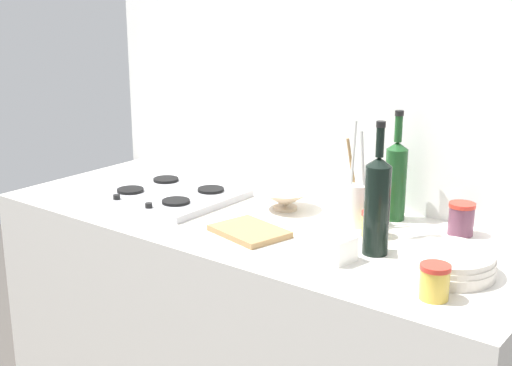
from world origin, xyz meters
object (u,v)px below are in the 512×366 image
condiment_jar_rear (373,224)px  cutting_board (249,231)px  stovetop_hob (171,194)px  wine_bottle_mid_left (396,178)px  plate_stack (446,262)px  mixing_bowl (285,199)px  wine_bottle_leftmost (377,204)px  butter_dish (328,246)px  utensil_crock (357,202)px  condiment_jar_spare (461,219)px  condiment_jar_front (435,282)px

condiment_jar_rear → cutting_board: bearing=-145.0°
cutting_board → stovetop_hob: bearing=164.3°
wine_bottle_mid_left → cutting_board: (-0.28, -0.39, -0.13)m
plate_stack → condiment_jar_rear: 0.32m
wine_bottle_mid_left → cutting_board: size_ratio=1.62×
mixing_bowl → condiment_jar_rear: 0.36m
wine_bottle_leftmost → butter_dish: wine_bottle_leftmost is taller
butter_dish → cutting_board: butter_dish is taller
wine_bottle_leftmost → wine_bottle_mid_left: 0.32m
wine_bottle_mid_left → utensil_crock: 0.15m
plate_stack → cutting_board: bearing=-172.6°
mixing_bowl → condiment_jar_rear: condiment_jar_rear is taller
mixing_bowl → stovetop_hob: bearing=-160.8°
wine_bottle_mid_left → cutting_board: wine_bottle_mid_left is taller
utensil_crock → condiment_jar_spare: utensil_crock is taller
condiment_jar_rear → condiment_jar_spare: size_ratio=0.78×
wine_bottle_mid_left → condiment_jar_spare: size_ratio=3.55×
utensil_crock → condiment_jar_spare: (0.29, 0.11, -0.02)m
condiment_jar_spare → cutting_board: 0.63m
butter_dish → condiment_jar_spare: condiment_jar_spare is taller
cutting_board → condiment_jar_rear: bearing=35.0°
condiment_jar_front → cutting_board: bearing=172.0°
butter_dish → condiment_jar_rear: (0.02, 0.23, 0.00)m
mixing_bowl → condiment_jar_spare: size_ratio=1.84×
wine_bottle_leftmost → mixing_bowl: 0.48m
condiment_jar_front → cutting_board: (-0.63, 0.09, -0.03)m
stovetop_hob → mixing_bowl: (0.40, 0.14, 0.02)m
plate_stack → butter_dish: 0.31m
plate_stack → wine_bottle_mid_left: (-0.31, 0.32, 0.11)m
stovetop_hob → butter_dish: bearing=-10.9°
stovetop_hob → utensil_crock: bearing=12.5°
mixing_bowl → condiment_jar_front: 0.77m
wine_bottle_leftmost → condiment_jar_rear: size_ratio=4.87×
stovetop_hob → wine_bottle_leftmost: (0.83, -0.04, 0.13)m
plate_stack → mixing_bowl: size_ratio=1.39×
wine_bottle_leftmost → butter_dish: 0.18m
plate_stack → butter_dish: bearing=-163.0°
wine_bottle_leftmost → condiment_jar_front: wine_bottle_leftmost is taller
plate_stack → wine_bottle_mid_left: size_ratio=0.72×
plate_stack → wine_bottle_mid_left: wine_bottle_mid_left is taller
utensil_crock → condiment_jar_front: bearing=-41.2°
wine_bottle_mid_left → mixing_bowl: (-0.34, -0.13, -0.10)m
wine_bottle_mid_left → wine_bottle_leftmost: bearing=-72.8°
condiment_jar_rear → wine_bottle_mid_left: bearing=97.1°
plate_stack → cutting_board: plate_stack is taller
butter_dish → cutting_board: bearing=176.8°
plate_stack → mixing_bowl: bearing=163.6°
stovetop_hob → cutting_board: (0.45, -0.13, -0.00)m
condiment_jar_rear → utensil_crock: bearing=145.2°
mixing_bowl → utensil_crock: utensil_crock is taller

